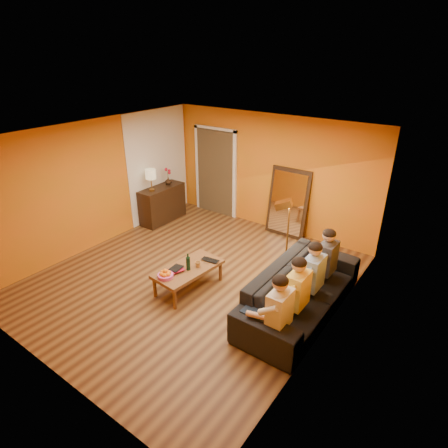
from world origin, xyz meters
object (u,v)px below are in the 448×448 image
Objects in this scene: mirror_frame at (288,203)px; person_mid_right at (313,278)px; laptop at (209,261)px; tumbler at (198,264)px; vase at (168,181)px; dog at (270,307)px; person_mid_left at (297,295)px; coffee_table at (189,278)px; sofa at (301,290)px; sideboard at (162,204)px; wine_bottle at (188,262)px; floor_lamp at (287,240)px; person_far_right at (327,263)px; person_far_left at (279,315)px; table_lamp at (151,180)px.

person_mid_right is (1.58, -2.24, -0.15)m from mirror_frame.
laptop is (-1.79, -0.32, -0.18)m from person_mid_right.
tumbler is 0.58× the size of vase.
dog is at bearing -119.40° from person_mid_right.
laptop is at bearing 172.61° from person_mid_left.
dog reaches higher than coffee_table.
coffee_table is at bearing 107.09° from sofa.
sideboard is 4.53m from person_mid_right.
sofa is at bearing 106.11° from person_mid_left.
wine_bottle is (-0.34, -2.96, -0.18)m from mirror_frame.
dog is at bearing 156.66° from sofa.
sideboard is 3.70× the size of laptop.
mirror_frame reaches higher than dog.
sofa is 1.78m from tumbler.
tumbler is at bearing 67.62° from wine_bottle.
floor_lamp is at bearing 52.17° from wine_bottle.
laptop is (0.18, 0.35, 0.22)m from coffee_table.
vase is (-2.45, 2.13, 0.36)m from wine_bottle.
sideboard is at bearing 171.99° from person_far_right.
person_mid_left is 7.04× the size of vase.
coffee_table is 3.94× the size of wine_bottle.
person_far_right is at bearing -11.19° from vase.
floor_lamp reaches higher than dog.
sideboard is 3.81× the size of wine_bottle.
dog is 0.82m from person_mid_right.
tumbler is at bearing -149.39° from person_far_right.
coffee_table is at bearing -37.41° from sideboard.
tumbler is (-1.04, -1.26, -0.25)m from floor_lamp.
tumbler is at bearing 50.57° from coffee_table.
person_far_left and person_mid_left have the same top height.
tumbler is at bearing -37.96° from vase.
person_far_right is 3.83× the size of laptop.
laptop is at bearing -29.92° from sideboard.
dog is (1.21, -2.90, -0.46)m from mirror_frame.
floor_lamp is at bearing -2.49° from table_lamp.
table_lamp is at bearing 77.18° from sofa.
sideboard is 4.93m from person_far_left.
person_mid_left is 1.00× the size of person_far_right.
table_lamp reaches higher than person_mid_right.
person_mid_left is (4.37, -1.71, 0.18)m from sideboard.
mirror_frame is 3.21m from person_mid_left.
tumbler is 3.22m from vase.
laptop is at bearing -155.12° from floor_lamp.
coffee_table is at bearing -161.33° from person_mid_right.
wine_bottle is at bearing -39.43° from coffee_table.
wine_bottle is at bearing -115.12° from laptop.
coffee_table is 3.26m from vase.
vase is at bearing 142.04° from tumbler.
person_far_left is 5.05m from vase.
floor_lamp reaches higher than sideboard.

